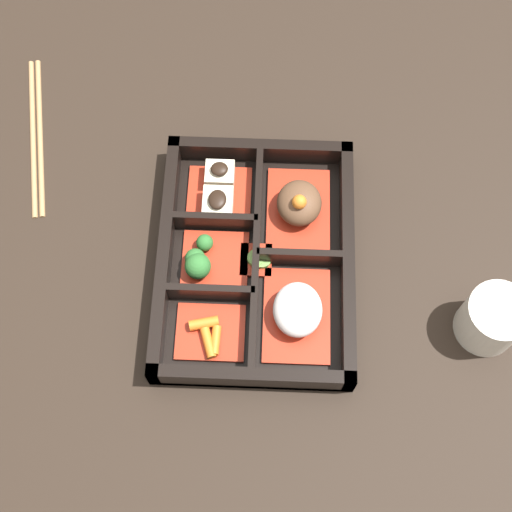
% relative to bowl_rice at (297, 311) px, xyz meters
% --- Properties ---
extents(ground_plane, '(3.00, 3.00, 0.00)m').
position_rel_bowl_rice_xyz_m(ground_plane, '(-0.07, -0.05, -0.03)').
color(ground_plane, black).
extents(bento_base, '(0.30, 0.23, 0.01)m').
position_rel_bowl_rice_xyz_m(bento_base, '(-0.07, -0.05, -0.02)').
color(bento_base, black).
rests_on(bento_base, ground_plane).
extents(bento_rim, '(0.30, 0.23, 0.04)m').
position_rel_bowl_rice_xyz_m(bento_rim, '(-0.07, -0.05, -0.01)').
color(bento_rim, black).
rests_on(bento_rim, ground_plane).
extents(bowl_stew, '(0.11, 0.08, 0.05)m').
position_rel_bowl_rice_xyz_m(bowl_stew, '(-0.13, -0.00, 0.00)').
color(bowl_stew, '#B22D19').
rests_on(bowl_stew, bento_base).
extents(bowl_rice, '(0.11, 0.08, 0.04)m').
position_rel_bowl_rice_xyz_m(bowl_rice, '(0.00, 0.00, 0.00)').
color(bowl_rice, '#B22D19').
rests_on(bowl_rice, bento_base).
extents(bowl_tofu, '(0.08, 0.08, 0.03)m').
position_rel_bowl_rice_xyz_m(bowl_tofu, '(-0.15, -0.10, -0.01)').
color(bowl_tofu, '#B22D19').
rests_on(bowl_tofu, bento_base).
extents(bowl_greens, '(0.07, 0.08, 0.04)m').
position_rel_bowl_rice_xyz_m(bowl_greens, '(-0.06, -0.11, -0.01)').
color(bowl_greens, '#B22D19').
rests_on(bowl_greens, bento_base).
extents(bowl_carrots, '(0.07, 0.08, 0.02)m').
position_rel_bowl_rice_xyz_m(bowl_carrots, '(0.03, -0.10, -0.01)').
color(bowl_carrots, '#B22D19').
rests_on(bowl_carrots, bento_base).
extents(bowl_pickles, '(0.04, 0.04, 0.01)m').
position_rel_bowl_rice_xyz_m(bowl_pickles, '(-0.07, -0.05, -0.01)').
color(bowl_pickles, '#B22D19').
rests_on(bowl_pickles, bento_base).
extents(tea_cup, '(0.07, 0.07, 0.07)m').
position_rel_bowl_rice_xyz_m(tea_cup, '(0.00, 0.22, 0.01)').
color(tea_cup, beige).
rests_on(tea_cup, ground_plane).
extents(chopsticks, '(0.24, 0.06, 0.01)m').
position_rel_bowl_rice_xyz_m(chopsticks, '(-0.23, -0.34, -0.02)').
color(chopsticks, '#A87F51').
rests_on(chopsticks, ground_plane).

